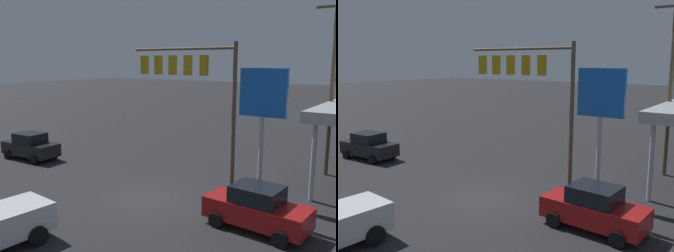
% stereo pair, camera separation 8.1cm
% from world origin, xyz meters
% --- Properties ---
extents(ground_plane, '(200.00, 200.00, 0.00)m').
position_xyz_m(ground_plane, '(0.00, 0.00, 0.00)').
color(ground_plane, '#262628').
extents(traffic_signal_assembly, '(6.15, 0.43, 8.00)m').
position_xyz_m(traffic_signal_assembly, '(-1.60, -1.75, 6.13)').
color(traffic_signal_assembly, brown).
rests_on(traffic_signal_assembly, ground).
extents(utility_pole, '(2.40, 0.26, 10.87)m').
position_xyz_m(utility_pole, '(-6.59, -9.87, 5.72)').
color(utility_pole, brown).
rests_on(utility_pole, ground).
extents(price_sign, '(2.43, 0.27, 6.75)m').
position_xyz_m(price_sign, '(-4.79, -3.50, 5.09)').
color(price_sign, '#B7B7BC').
rests_on(price_sign, ground).
extents(sedan_waiting, '(4.52, 2.32, 1.93)m').
position_xyz_m(sedan_waiting, '(11.89, -1.29, 0.95)').
color(sedan_waiting, black).
rests_on(sedan_waiting, ground).
extents(sedan_far, '(4.48, 2.23, 1.93)m').
position_xyz_m(sedan_far, '(-6.12, 0.03, 0.95)').
color(sedan_far, maroon).
rests_on(sedan_far, ground).
extents(fire_hydrant, '(0.24, 0.24, 0.88)m').
position_xyz_m(fire_hydrant, '(-4.54, 0.63, 0.44)').
color(fire_hydrant, gold).
rests_on(fire_hydrant, ground).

